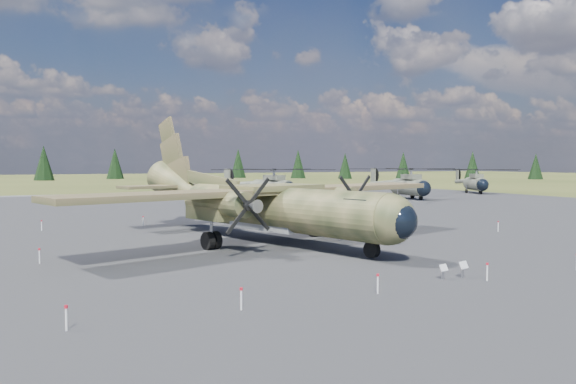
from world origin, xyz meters
name	(u,v)px	position (x,y,z in m)	size (l,w,h in m)	color
ground	(312,245)	(0.00, 0.00, 0.00)	(500.00, 500.00, 0.00)	brown
apron	(256,229)	(0.00, 10.00, 0.00)	(120.00, 120.00, 0.04)	#5E5E63
transport_plane	(263,201)	(-2.37, 2.79, 2.84)	(29.57, 26.37, 9.88)	#333D21
helicopter_near	(272,178)	(14.90, 40.97, 3.25)	(22.73, 23.16, 4.59)	#68685B
helicopter_mid	(409,177)	(34.61, 35.06, 3.29)	(19.49, 22.12, 4.64)	#68685B
helicopter_far	(476,176)	(54.87, 42.76, 3.07)	(22.44, 22.44, 4.33)	#68685B
info_placard_left	(443,269)	(0.39, -12.41, 0.49)	(0.50, 0.31, 0.73)	gray
info_placard_right	(463,267)	(1.49, -12.51, 0.53)	(0.55, 0.34, 0.80)	gray
barrier_fence	(306,238)	(-0.46, -0.08, 0.51)	(33.12, 29.62, 0.85)	white
treeline	(315,172)	(-0.58, -1.43, 4.83)	(334.73, 336.82, 10.98)	black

